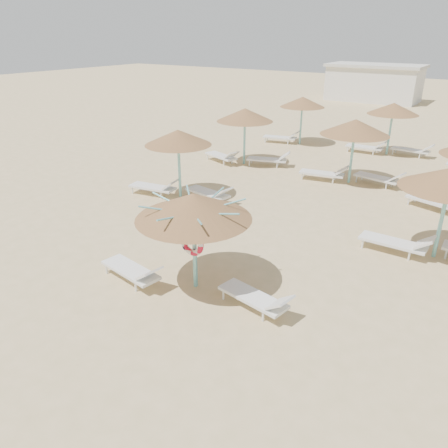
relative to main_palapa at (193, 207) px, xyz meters
The scene contains 6 objects.
ground 2.20m from the main_palapa, 32.94° to the left, with size 120.00×120.00×0.00m, color #D1B27F.
main_palapa is the anchor object (origin of this frame).
lounger_main_a 2.47m from the main_palapa, 152.95° to the right, with size 2.04×0.90×0.72m.
lounger_main_b 2.62m from the main_palapa, ahead, with size 1.97×0.90×0.69m.
palapa_field 10.84m from the main_palapa, 87.30° to the left, with size 14.83×13.75×2.71m.
service_hut 35.56m from the main_palapa, 99.54° to the left, with size 8.40×4.40×3.25m.
Camera 1 is at (5.86, -7.68, 6.03)m, focal length 35.00 mm.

